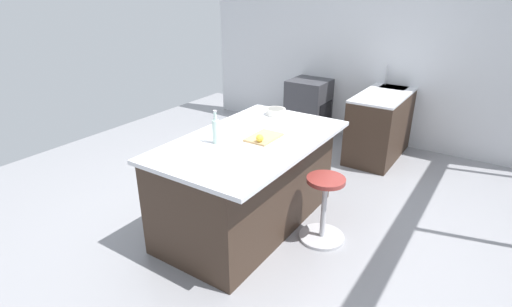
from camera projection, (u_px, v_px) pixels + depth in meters
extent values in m
plane|color=gray|center=(269.00, 211.00, 4.34)|extent=(7.28, 7.28, 0.00)
cube|color=silver|center=(369.00, 43.00, 5.90)|extent=(0.12, 5.53, 2.96)
cube|color=#38281E|center=(386.00, 121.00, 5.79)|extent=(1.84, 0.60, 0.88)
cube|color=silver|center=(391.00, 90.00, 5.61)|extent=(1.84, 0.60, 0.03)
cube|color=#38383D|center=(395.00, 90.00, 5.80)|extent=(0.44, 0.36, 0.12)
cylinder|color=#B7B7BC|center=(386.00, 75.00, 5.80)|extent=(0.02, 0.02, 0.28)
cube|color=#38383D|center=(308.00, 107.00, 6.43)|extent=(0.60, 0.60, 0.88)
cube|color=black|center=(325.00, 113.00, 6.30)|extent=(0.44, 0.01, 0.32)
cube|color=#38281E|center=(248.00, 183.00, 3.96)|extent=(1.91, 0.97, 0.90)
cube|color=silver|center=(252.00, 141.00, 3.75)|extent=(1.97, 1.17, 0.04)
cylinder|color=#B7B7BC|center=(322.00, 237.00, 3.87)|extent=(0.44, 0.44, 0.03)
cylinder|color=#B7B7BC|center=(324.00, 210.00, 3.75)|extent=(0.05, 0.05, 0.60)
cylinder|color=maroon|center=(326.00, 180.00, 3.63)|extent=(0.36, 0.36, 0.04)
cube|color=tan|center=(264.00, 137.00, 3.75)|extent=(0.36, 0.24, 0.02)
sphere|color=gold|center=(260.00, 138.00, 3.60)|extent=(0.07, 0.07, 0.07)
cylinder|color=silver|center=(216.00, 132.00, 3.60)|extent=(0.06, 0.06, 0.22)
cylinder|color=silver|center=(215.00, 116.00, 3.54)|extent=(0.03, 0.03, 0.08)
cylinder|color=#B7B7BC|center=(215.00, 111.00, 3.52)|extent=(0.03, 0.03, 0.02)
cylinder|color=silver|center=(276.00, 112.00, 4.41)|extent=(0.22, 0.22, 0.07)
cylinder|color=slate|center=(276.00, 110.00, 4.40)|extent=(0.18, 0.18, 0.05)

